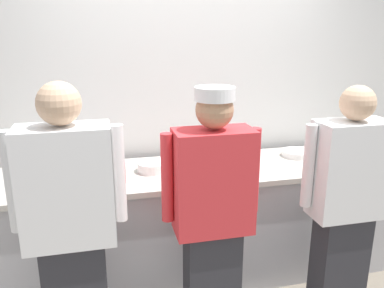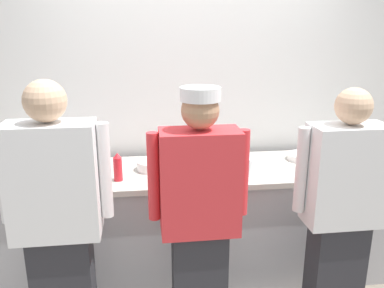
# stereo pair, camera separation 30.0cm
# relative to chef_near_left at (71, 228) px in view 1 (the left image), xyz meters

# --- Properties ---
(wall_back) EXTENTS (4.81, 0.10, 2.97)m
(wall_back) POSITION_rel_chef_near_left_xyz_m (0.92, 1.23, 0.58)
(wall_back) COLOR white
(wall_back) RESTS_ON ground
(prep_counter) EXTENTS (3.07, 0.74, 0.92)m
(prep_counter) POSITION_rel_chef_near_left_xyz_m (0.92, 0.73, -0.44)
(prep_counter) COLOR #B2B2B7
(prep_counter) RESTS_ON ground
(chef_near_left) EXTENTS (0.62, 0.24, 1.70)m
(chef_near_left) POSITION_rel_chef_near_left_xyz_m (0.00, 0.00, 0.00)
(chef_near_left) COLOR #2D2D33
(chef_near_left) RESTS_ON ground
(chef_center) EXTENTS (0.60, 0.24, 1.65)m
(chef_center) POSITION_rel_chef_near_left_xyz_m (0.81, 0.01, -0.02)
(chef_center) COLOR #2D2D33
(chef_center) RESTS_ON ground
(chef_far_right) EXTENTS (0.60, 0.24, 1.63)m
(chef_far_right) POSITION_rel_chef_near_left_xyz_m (1.70, 0.00, -0.04)
(chef_far_right) COLOR #2D2D33
(chef_far_right) RESTS_ON ground
(plate_stack_front) EXTENTS (0.23, 0.23, 0.07)m
(plate_stack_front) POSITION_rel_chef_near_left_xyz_m (0.55, 0.75, 0.05)
(plate_stack_front) COLOR white
(plate_stack_front) RESTS_ON prep_counter
(plate_stack_rear) EXTENTS (0.25, 0.25, 0.05)m
(plate_stack_rear) POSITION_rel_chef_near_left_xyz_m (1.78, 0.84, 0.04)
(plate_stack_rear) COLOR white
(plate_stack_rear) RESTS_ON prep_counter
(mixing_bowl_steel) EXTENTS (0.32, 0.32, 0.12)m
(mixing_bowl_steel) POSITION_rel_chef_near_left_xyz_m (1.14, 0.63, 0.07)
(mixing_bowl_steel) COLOR #B7BABF
(mixing_bowl_steel) RESTS_ON prep_counter
(sheet_tray) EXTENTS (0.52, 0.40, 0.02)m
(sheet_tray) POSITION_rel_chef_near_left_xyz_m (-0.06, 0.76, 0.03)
(sheet_tray) COLOR #B7BABF
(sheet_tray) RESTS_ON prep_counter
(squeeze_bottle_primary) EXTENTS (0.06, 0.06, 0.20)m
(squeeze_bottle_primary) POSITION_rel_chef_near_left_xyz_m (0.31, 0.56, 0.11)
(squeeze_bottle_primary) COLOR red
(squeeze_bottle_primary) RESTS_ON prep_counter
(ramekin_green_sauce) EXTENTS (0.10, 0.10, 0.05)m
(ramekin_green_sauce) POSITION_rel_chef_near_left_xyz_m (2.22, 0.67, 0.04)
(ramekin_green_sauce) COLOR white
(ramekin_green_sauce) RESTS_ON prep_counter
(ramekin_red_sauce) EXTENTS (0.10, 0.10, 0.04)m
(ramekin_red_sauce) POSITION_rel_chef_near_left_xyz_m (1.29, 0.88, 0.03)
(ramekin_red_sauce) COLOR white
(ramekin_red_sauce) RESTS_ON prep_counter
(ramekin_yellow_sauce) EXTENTS (0.11, 0.11, 0.04)m
(ramekin_yellow_sauce) POSITION_rel_chef_near_left_xyz_m (2.10, 0.79, 0.04)
(ramekin_yellow_sauce) COLOR white
(ramekin_yellow_sauce) RESTS_ON prep_counter
(deli_cup) EXTENTS (0.09, 0.09, 0.10)m
(deli_cup) POSITION_rel_chef_near_left_xyz_m (1.17, 0.92, 0.07)
(deli_cup) COLOR white
(deli_cup) RESTS_ON prep_counter
(chefs_knife) EXTENTS (0.28, 0.03, 0.02)m
(chefs_knife) POSITION_rel_chef_near_left_xyz_m (0.81, 0.87, 0.02)
(chefs_knife) COLOR #B7BABF
(chefs_knife) RESTS_ON prep_counter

